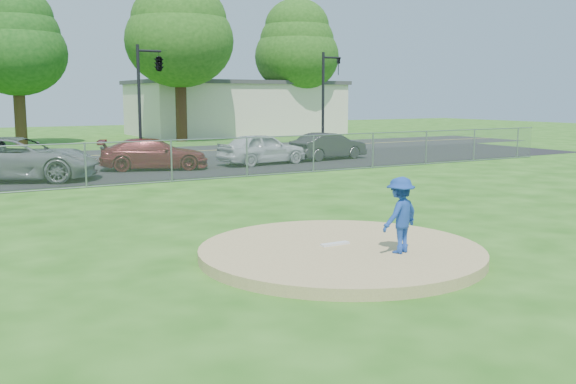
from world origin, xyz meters
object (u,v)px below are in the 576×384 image
at_px(pitcher, 400,215).
at_px(parked_car_darkred, 154,154).
at_px(tree_right, 179,27).
at_px(parked_car_pearl, 262,149).
at_px(tree_center, 16,41).
at_px(traffic_signal_right, 326,91).
at_px(parked_car_gray, 19,159).
at_px(parked_car_charcoal, 329,146).
at_px(traffic_signal_center, 157,65).
at_px(tree_far_right, 297,46).
at_px(commercial_building, 236,108).

relative_size(pitcher, parked_car_darkred, 0.31).
bearing_deg(tree_right, pitcher, -104.20).
distance_m(tree_right, parked_car_pearl, 17.78).
xyz_separation_m(tree_center, parked_car_pearl, (7.66, -18.20, -5.75)).
relative_size(traffic_signal_right, parked_car_pearl, 1.35).
distance_m(tree_center, tree_right, 10.27).
xyz_separation_m(traffic_signal_right, pitcher, (-13.56, -22.89, -2.47)).
distance_m(tree_center, parked_car_gray, 19.85).
bearing_deg(parked_car_pearl, tree_right, -14.84).
height_order(parked_car_pearl, parked_car_charcoal, parked_car_pearl).
relative_size(tree_right, parked_car_pearl, 2.81).
relative_size(parked_car_gray, parked_car_charcoal, 1.45).
xyz_separation_m(tree_center, traffic_signal_right, (15.24, -12.00, -3.11)).
bearing_deg(traffic_signal_center, tree_far_right, 39.04).
bearing_deg(pitcher, traffic_signal_right, -136.62).
distance_m(traffic_signal_center, pitcher, 23.42).
bearing_deg(parked_car_darkred, traffic_signal_center, -2.19).
height_order(traffic_signal_center, parked_car_darkred, traffic_signal_center).
relative_size(traffic_signal_center, parked_car_darkred, 1.25).
distance_m(tree_right, pitcher, 34.59).
bearing_deg(parked_car_gray, tree_far_right, -26.65).
relative_size(traffic_signal_center, parked_car_charcoal, 1.43).
bearing_deg(parked_car_pearl, tree_far_right, -41.41).
bearing_deg(pitcher, traffic_signal_center, -114.17).
distance_m(traffic_signal_right, pitcher, 26.72).
xyz_separation_m(tree_center, pitcher, (1.68, -34.89, -5.57)).
bearing_deg(pitcher, parked_car_charcoal, -136.00).
bearing_deg(tree_right, traffic_signal_right, -62.36).
height_order(commercial_building, tree_far_right, tree_far_right).
relative_size(tree_center, pitcher, 7.06).
xyz_separation_m(commercial_building, tree_right, (-7.00, -6.00, 5.49)).
bearing_deg(tree_right, commercial_building, 40.60).
relative_size(parked_car_gray, parked_car_darkred, 1.27).
bearing_deg(tree_center, commercial_building, 13.24).
xyz_separation_m(commercial_building, parked_car_darkred, (-14.25, -21.82, -1.50)).
bearing_deg(tree_center, traffic_signal_right, -38.22).
height_order(commercial_building, tree_center, tree_center).
bearing_deg(tree_far_right, parked_car_pearl, -124.78).
xyz_separation_m(pitcher, parked_car_darkred, (1.07, 17.07, -0.24)).
relative_size(tree_far_right, parked_car_gray, 1.89).
distance_m(traffic_signal_center, parked_car_pearl, 7.80).
bearing_deg(traffic_signal_center, tree_right, 63.29).
bearing_deg(traffic_signal_right, parked_car_darkred, -155.00).
height_order(parked_car_darkred, parked_car_charcoal, parked_car_darkred).
distance_m(tree_far_right, parked_car_pearl, 24.23).
distance_m(parked_car_darkred, parked_car_pearl, 4.93).
xyz_separation_m(commercial_building, tree_far_right, (4.00, -3.00, 4.90)).
distance_m(tree_right, tree_far_right, 11.42).
xyz_separation_m(tree_far_right, parked_car_pearl, (-13.34, -19.20, -6.35)).
height_order(traffic_signal_center, traffic_signal_right, same).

